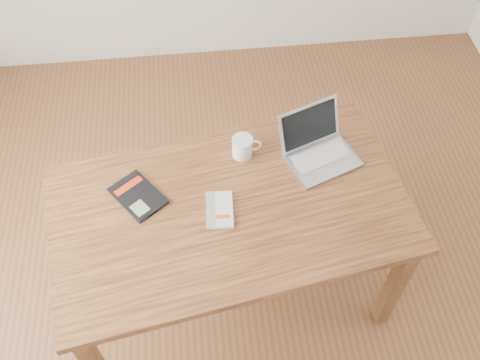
{
  "coord_description": "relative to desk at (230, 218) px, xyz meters",
  "views": [
    {
      "loc": [
        -0.13,
        -1.18,
        2.6
      ],
      "look_at": [
        0.02,
        0.14,
        0.85
      ],
      "focal_mm": 40.0,
      "sensor_mm": 36.0,
      "label": 1
    }
  ],
  "objects": [
    {
      "name": "coffee_mug",
      "position": [
        0.09,
        0.28,
        0.14
      ],
      "size": [
        0.13,
        0.09,
        0.1
      ],
      "rotation": [
        0.0,
        0.0,
        0.04
      ],
      "color": "white",
      "rests_on": "desk"
    },
    {
      "name": "room",
      "position": [
        -0.04,
        -0.08,
        0.69
      ],
      "size": [
        4.04,
        4.04,
        2.7
      ],
      "color": "brown",
      "rests_on": "ground"
    },
    {
      "name": "desk",
      "position": [
        0.0,
        0.0,
        0.0
      ],
      "size": [
        1.61,
        1.08,
        0.75
      ],
      "rotation": [
        0.0,
        0.0,
        0.16
      ],
      "color": "#57341A",
      "rests_on": "ground"
    },
    {
      "name": "black_guidebook",
      "position": [
        -0.38,
        0.1,
        0.1
      ],
      "size": [
        0.26,
        0.28,
        0.01
      ],
      "rotation": [
        0.0,
        0.0,
        0.64
      ],
      "color": "black",
      "rests_on": "desk"
    },
    {
      "name": "white_guidebook",
      "position": [
        -0.04,
        -0.02,
        0.1
      ],
      "size": [
        0.12,
        0.19,
        0.02
      ],
      "rotation": [
        0.0,
        0.0,
        -0.06
      ],
      "color": "beige",
      "rests_on": "desk"
    },
    {
      "name": "laptop",
      "position": [
        0.42,
        0.24,
        0.13
      ],
      "size": [
        0.38,
        0.37,
        0.2
      ],
      "rotation": [
        0.0,
        0.0,
        0.36
      ],
      "color": "silver",
      "rests_on": "desk"
    }
  ]
}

